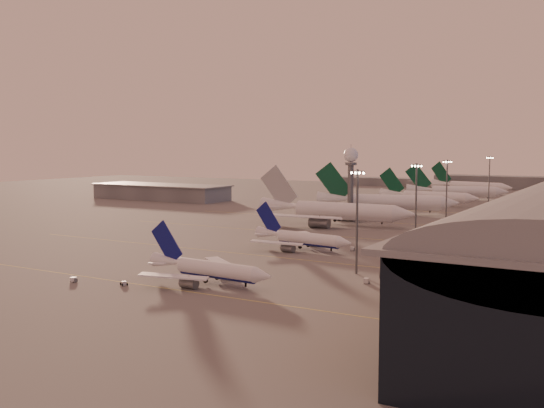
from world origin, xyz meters
The scene contains 25 objects.
ground centered at (0.00, 0.00, 0.00)m, with size 700.00×700.00×0.00m, color #5F5C5C.
taxiway_markings centered at (30.00, 56.00, 0.01)m, with size 180.00×185.25×0.02m.
hangar centered at (-120.00, 140.00, 4.32)m, with size 82.00×27.00×8.50m.
radar_tower centered at (5.00, 120.00, 20.95)m, with size 6.40×6.40×31.10m.
mast_a centered at (58.00, 0.00, 13.74)m, with size 3.60×0.56×25.00m.
mast_b centered at (55.00, 55.00, 13.74)m, with size 3.60×0.56×25.00m.
mast_c centered at (50.00, 110.00, 13.74)m, with size 3.60×0.56×25.00m.
mast_d centered at (48.00, 200.00, 13.74)m, with size 3.60×0.56×25.00m.
distant_horizon centered at (2.62, 325.14, 3.89)m, with size 165.00×37.50×9.00m.
narrowbody_near centered at (33.70, -26.18, 2.68)m, with size 33.86×26.98×13.22m.
narrowbody_mid centered at (30.21, 25.39, 2.72)m, with size 34.24×27.15×13.43m.
widebody_white centered at (13.88, 84.14, 3.95)m, with size 64.69×51.82×22.75m.
greentail_a centered at (18.31, 129.87, 4.08)m, with size 62.51×49.90×23.09m.
greentail_b centered at (22.55, 179.08, 3.37)m, with size 52.52×42.33×19.06m.
greentail_c centered at (26.45, 220.96, 3.61)m, with size 55.28×44.13×20.41m.
greentail_d centered at (22.71, 270.56, 3.57)m, with size 54.45×43.40×20.23m.
gsv_truck_a centered at (7.45, -40.71, 1.21)m, with size 6.18×3.31×2.37m.
gsv_tug_near centered at (19.09, -37.59, 0.46)m, with size 3.13×3.62×0.89m.
gsv_catering_a centered at (64.34, -8.91, 2.33)m, with size 6.12×3.83×4.65m.
gsv_tug_mid centered at (-4.17, 6.58, 0.50)m, with size 3.92×3.56×0.96m.
gsv_truck_b centered at (44.60, 30.23, 1.22)m, with size 6.27×3.62×2.39m.
gsv_truck_c centered at (2.84, 53.90, 1.00)m, with size 4.19×4.97×1.96m.
gsv_catering_b centered at (71.21, 60.97, 1.95)m, with size 5.07×3.00×3.90m.
gsv_tug_far centered at (16.05, 103.83, 0.50)m, with size 3.32×3.96×0.97m.
gsv_truck_d centered at (-18.08, 117.57, 1.09)m, with size 3.19×5.59×2.13m.
Camera 1 is at (115.83, -139.41, 30.58)m, focal length 42.00 mm.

